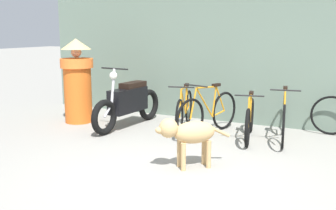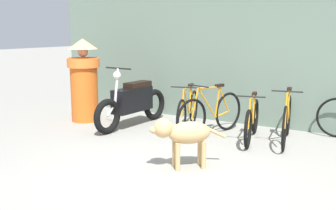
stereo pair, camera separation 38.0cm
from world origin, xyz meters
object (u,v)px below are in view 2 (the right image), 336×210
Objects in this scene: bicycle_1 at (211,114)px; stray_dog at (183,134)px; bicycle_2 at (252,121)px; bicycle_3 at (287,120)px; person_in_robes at (84,79)px; motorcycle at (132,103)px; bicycle_0 at (188,111)px.

bicycle_1 is 1.95× the size of stray_dog.
bicycle_2 is 1.88× the size of stray_dog.
person_in_robes is (-3.89, -0.46, 0.47)m from bicycle_3.
bicycle_3 is 3.94m from person_in_robes.
person_in_robes is at bearing -80.45° from motorcycle.
person_in_robes reaches higher than bicycle_1.
bicycle_0 is 1.04× the size of bicycle_2.
bicycle_0 reaches higher than bicycle_2.
bicycle_0 is at bearing -87.96° from bicycle_1.
bicycle_0 is 2.09m from stray_dog.
bicycle_2 is (0.73, 0.02, -0.05)m from bicycle_1.
motorcycle is at bearing -66.57° from bicycle_1.
bicycle_3 is 0.84× the size of motorcycle.
bicycle_2 is at bearing -140.43° from person_in_robes.
person_in_robes is (-1.10, -0.09, 0.38)m from motorcycle.
stray_dog is at bearing -22.52° from bicycle_2.
bicycle_1 is 0.73m from bicycle_2.
motorcycle reaches higher than bicycle_1.
bicycle_1 is at bearing -139.46° from person_in_robes.
motorcycle is 1.22× the size of person_in_robes.
stray_dog is at bearing 11.01° from bicycle_0.
bicycle_1 is (0.52, -0.14, 0.02)m from bicycle_0.
person_in_robes reaches higher than motorcycle.
bicycle_2 is 0.77× the size of motorcycle.
motorcycle is 1.17m from person_in_robes.
stray_dog is 3.38m from person_in_robes.
bicycle_2 is 2.27m from motorcycle.
bicycle_2 is (1.25, -0.12, -0.03)m from bicycle_0.
bicycle_3 is at bearing 102.15° from motorcycle.
bicycle_0 is at bearing -134.43° from person_in_robes.
motorcycle is at bearing -82.71° from stray_dog.
bicycle_2 is at bearing 99.66° from motorcycle.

